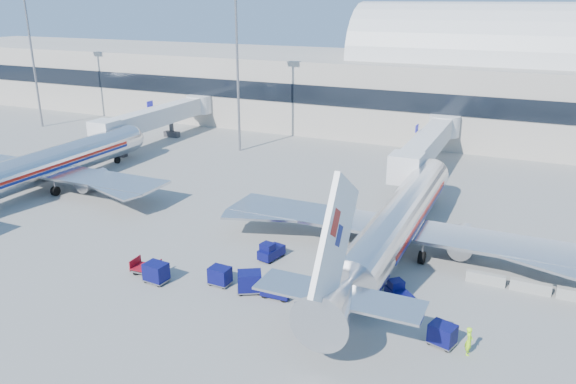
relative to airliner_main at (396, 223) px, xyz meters
The scene contains 20 objects.
ground 11.35m from the airliner_main, 155.75° to the right, with size 260.00×260.00×0.00m, color gray.
terminal 56.80m from the airliner_main, 114.64° to the left, with size 170.00×28.15×21.00m.
airliner_main is the anchor object (origin of this frame).
airliner_mid 42.00m from the airliner_main, behind, with size 32.00×37.26×12.07m.
jetbridge_near 26.43m from the airliner_main, 95.22° to the left, with size 4.40×27.50×6.25m.
jetbridge_mid 51.62m from the airliner_main, 149.36° to the left, with size 4.40×27.50×6.25m.
mast_far_west 75.44m from the airliner_main, 159.99° to the left, with size 2.00×1.20×22.60m.
mast_west 41.12m from the airliner_main, 139.64° to the left, with size 2.00×1.20×22.60m.
barrier_near 8.74m from the airliner_main, 17.39° to the right, with size 3.00×0.55×0.90m, color #9E9E96.
barrier_mid 11.84m from the airliner_main, 12.50° to the right, with size 3.00×0.55×0.90m, color #9E9E96.
tug_lead 13.20m from the airliner_main, 119.02° to the right, with size 2.29×1.20×1.47m.
tug_right 8.78m from the airliner_main, 73.77° to the right, with size 2.54×2.55×1.56m.
tug_left 11.28m from the airliner_main, 149.55° to the right, with size 1.74×2.70×1.63m.
cart_train_a 14.40m from the airliner_main, 126.21° to the right, with size 2.38×2.21×1.68m.
cart_train_b 16.09m from the airliner_main, 134.20° to the right, with size 1.73×1.35×1.49m.
cart_train_c 20.80m from the airliner_main, 140.46° to the right, with size 1.96×1.56×1.63m.
cart_solo_near 14.02m from the airliner_main, 100.47° to the right, with size 2.13×1.84×1.59m.
cart_solo_far 14.14m from the airliner_main, 63.04° to the right, with size 2.00×1.73×1.50m.
cart_open_red 21.65m from the airliner_main, 144.98° to the right, with size 2.26×1.64×0.59m.
ramp_worker 15.20m from the airliner_main, 57.81° to the right, with size 0.70×0.46×1.93m, color #A1F119.
Camera 1 is at (20.28, -40.76, 21.51)m, focal length 35.00 mm.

